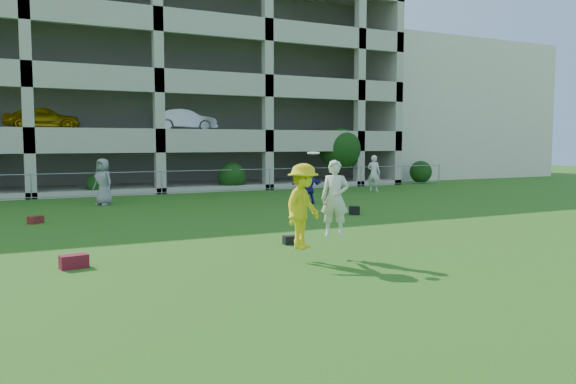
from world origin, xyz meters
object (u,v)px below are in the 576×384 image
bystander_e (374,173)px  bystander_d (309,185)px  parking_garage (127,89)px  stucco_building (413,113)px  crate_d (354,210)px  frisbee_contest (310,204)px  bystander_c (103,182)px

bystander_e → bystander_d: bearing=85.2°
bystander_e → parking_garage: parking_garage is taller
parking_garage → stucco_building: bearing=0.7°
stucco_building → bystander_d: 24.96m
crate_d → parking_garage: bearing=102.3°
bystander_d → frisbee_contest: bearing=52.5°
bystander_c → parking_garage: 13.98m
bystander_c → bystander_e: bystander_c is taller
bystander_e → crate_d: size_ratio=5.54×
crate_d → frisbee_contest: bearing=-129.7°
stucco_building → bystander_e: size_ratio=8.25×
stucco_building → bystander_c: stucco_building is taller
crate_d → frisbee_contest: (-5.21, -6.27, 1.10)m
bystander_d → bystander_c: bearing=-32.5°
bystander_c → bystander_d: bystander_c is taller
stucco_building → frisbee_contest: bearing=-132.1°
bystander_c → parking_garage: parking_garage is taller
frisbee_contest → stucco_building: bearing=47.9°
bystander_e → bystander_c: bearing=54.6°
bystander_e → parking_garage: bearing=3.7°
stucco_building → frisbee_contest: (-23.89, -26.42, -3.75)m
frisbee_contest → bystander_d: bearing=61.9°
bystander_d → bystander_e: size_ratio=0.83×
bystander_d → frisbee_contest: size_ratio=0.76×
crate_d → parking_garage: parking_garage is taller
stucco_building → bystander_d: (-18.47, -16.26, -4.20)m
bystander_e → frisbee_contest: bearing=102.9°
crate_d → bystander_e: bearing=51.2°
bystander_c → crate_d: 10.60m
bystander_d → frisbee_contest: 11.52m
stucco_building → crate_d: stucco_building is taller
stucco_building → frisbee_contest: stucco_building is taller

